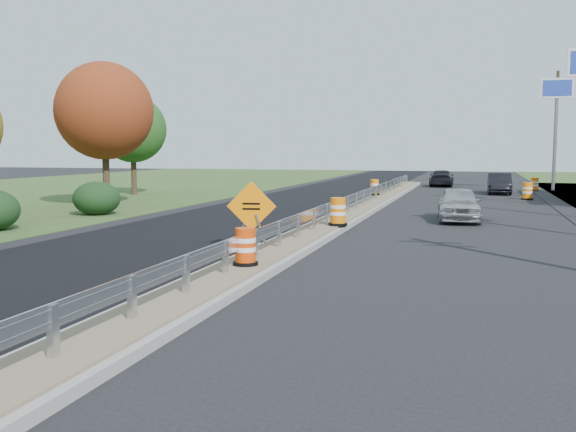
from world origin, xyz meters
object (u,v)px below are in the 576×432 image
(caution_sign, at_px, (252,232))
(car_dark_far, at_px, (442,178))
(barrel_shoulder_far, at_px, (534,185))
(car_silver, at_px, (459,204))
(car_dark_mid, at_px, (499,183))
(barrel_median_near, at_px, (245,247))
(barrel_median_mid, at_px, (338,212))
(barrel_median_far, at_px, (374,188))
(barrel_shoulder_mid, at_px, (527,191))

(caution_sign, height_order, car_dark_far, caution_sign)
(caution_sign, relative_size, barrel_shoulder_far, 2.10)
(car_silver, height_order, car_dark_mid, car_silver)
(barrel_shoulder_far, height_order, car_dark_far, car_dark_far)
(barrel_median_near, bearing_deg, barrel_median_mid, 86.90)
(caution_sign, bearing_deg, barrel_shoulder_far, 62.02)
(barrel_median_near, distance_m, barrel_median_far, 24.06)
(barrel_shoulder_mid, relative_size, car_silver, 0.24)
(caution_sign, xyz_separation_m, barrel_median_near, (1.12, -3.59, 0.14))
(caution_sign, bearing_deg, car_dark_mid, 64.55)
(caution_sign, relative_size, barrel_median_mid, 2.03)
(caution_sign, xyz_separation_m, barrel_median_far, (0.47, 20.46, 0.16))
(car_dark_far, bearing_deg, barrel_median_near, 85.44)
(barrel_shoulder_mid, distance_m, car_silver, 13.13)
(barrel_median_mid, bearing_deg, car_dark_mid, 74.57)
(barrel_median_near, bearing_deg, car_silver, 71.25)
(caution_sign, xyz_separation_m, car_silver, (5.61, 9.64, 0.19))
(barrel_median_mid, bearing_deg, car_dark_far, 86.11)
(car_dark_mid, xyz_separation_m, car_dark_far, (-4.13, 7.78, -0.04))
(barrel_median_far, bearing_deg, car_dark_far, 77.70)
(caution_sign, distance_m, car_dark_far, 35.09)
(car_dark_mid, bearing_deg, barrel_median_mid, -105.82)
(barrel_median_near, xyz_separation_m, car_dark_far, (2.50, 38.49, -0.00))
(caution_sign, relative_size, barrel_median_far, 2.19)
(barrel_median_mid, distance_m, barrel_median_far, 15.76)
(barrel_shoulder_far, bearing_deg, barrel_median_near, -104.92)
(barrel_median_far, xyz_separation_m, car_silver, (5.14, -10.82, 0.03))
(car_dark_far, bearing_deg, car_silver, 93.66)
(barrel_median_near, relative_size, car_dark_far, 0.20)
(barrel_shoulder_mid, height_order, car_dark_far, car_dark_far)
(caution_sign, height_order, barrel_median_far, caution_sign)
(car_dark_far, bearing_deg, barrel_median_far, 76.86)
(car_silver, bearing_deg, barrel_median_near, -112.80)
(barrel_median_far, xyz_separation_m, barrel_shoulder_mid, (8.69, 1.81, -0.19))
(barrel_median_near, relative_size, car_dark_mid, 0.21)
(caution_sign, relative_size, car_dark_far, 0.45)
(barrel_median_far, relative_size, car_dark_far, 0.21)
(barrel_shoulder_mid, distance_m, barrel_shoulder_far, 8.37)
(barrel_shoulder_mid, relative_size, car_dark_mid, 0.24)
(barrel_shoulder_mid, xyz_separation_m, car_dark_far, (-5.54, 12.63, 0.17))
(caution_sign, xyz_separation_m, car_dark_mid, (7.75, 27.12, 0.18))
(barrel_shoulder_far, bearing_deg, car_dark_mid, -125.58)
(barrel_median_mid, height_order, barrel_median_far, barrel_median_mid)
(barrel_shoulder_mid, relative_size, barrel_shoulder_far, 1.05)
(barrel_median_mid, bearing_deg, barrel_shoulder_far, 71.49)
(barrel_median_mid, xyz_separation_m, car_dark_mid, (6.18, 22.38, -0.02))
(barrel_median_near, relative_size, car_silver, 0.21)
(barrel_median_far, distance_m, barrel_shoulder_mid, 8.88)
(barrel_median_near, xyz_separation_m, car_dark_mid, (6.63, 30.70, 0.04))
(car_silver, bearing_deg, barrel_median_far, 111.35)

